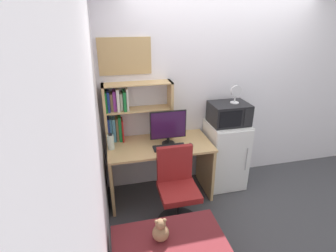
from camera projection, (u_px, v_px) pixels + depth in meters
The scene contains 14 objects.
wall_back at pixel (245, 89), 3.65m from camera, with size 6.40×0.04×2.60m, color silver.
wall_left at pixel (93, 169), 1.77m from camera, with size 0.04×4.40×2.60m, color silver.
desk at pixel (160, 160), 3.36m from camera, with size 1.29×0.66×0.77m.
hutch_bookshelf at pixel (127, 110), 3.24m from camera, with size 0.85×0.23×0.74m.
monitor at pixel (168, 126), 3.18m from camera, with size 0.45×0.16×0.44m.
keyboard at pixel (169, 147), 3.17m from camera, with size 0.39×0.15×0.02m, color black.
computer_mouse at pixel (191, 145), 3.20m from camera, with size 0.05×0.10×0.04m, color black.
water_bottle at pixel (111, 142), 3.11m from camera, with size 0.08×0.08×0.20m.
mini_fridge at pixel (225, 154), 3.64m from camera, with size 0.51×0.52×0.94m.
microwave at pixel (229, 113), 3.40m from camera, with size 0.49×0.39×0.28m.
desk_fan at pixel (236, 93), 3.30m from camera, with size 0.14×0.11×0.24m.
desk_chair at pixel (177, 192), 2.96m from camera, with size 0.49×0.49×0.93m.
teddy_bear at pixel (161, 231), 2.26m from camera, with size 0.15×0.15×0.22m.
wall_corkboard at pixel (125, 56), 3.07m from camera, with size 0.62×0.02×0.43m, color tan.
Camera 1 is at (-1.48, -3.19, 2.27)m, focal length 27.92 mm.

